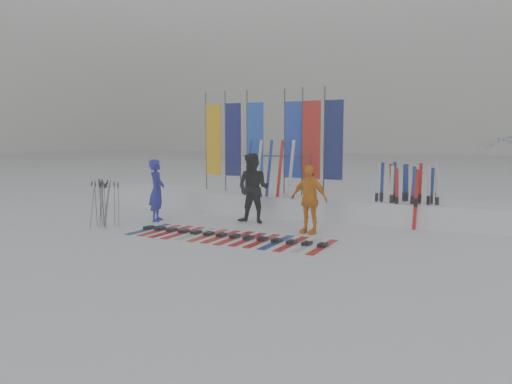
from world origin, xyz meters
The scene contains 10 objects.
ground centered at (0.00, 0.00, 0.00)m, with size 120.00×120.00×0.00m, color white.
snow_bank centered at (0.00, 4.60, 0.30)m, with size 14.00×1.60×0.60m, color white.
person_blue centered at (-3.02, 1.87, 0.86)m, with size 0.63×0.41×1.72m, color #1C1EA5.
person_black centered at (-0.46, 2.75, 0.95)m, with size 0.92×0.72×1.90m, color black.
person_yellow centered at (1.41, 2.06, 0.84)m, with size 0.98×0.41×1.67m, color orange.
ski_row centered at (-0.09, 0.72, 0.04)m, with size 4.81×1.69×0.07m.
pole_cluster centered at (-3.70, 0.53, 0.60)m, with size 0.62×0.71×1.25m.
feather_flags centered at (-0.87, 4.76, 2.24)m, with size 4.77×0.27×3.20m.
ski_rack centered at (-0.50, 4.20, 1.38)m, with size 2.04×0.80×1.23m.
upright_skis centered at (3.36, 4.26, 0.80)m, with size 1.63×1.09×1.68m.
Camera 1 is at (5.60, -9.26, 2.35)m, focal length 35.00 mm.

